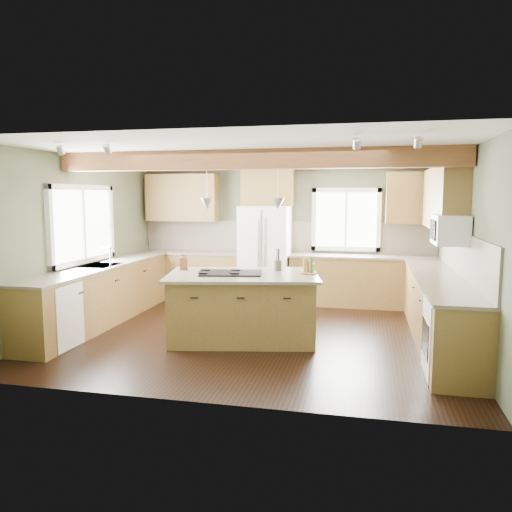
# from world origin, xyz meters

# --- Properties ---
(floor) EXTENTS (5.60, 5.60, 0.00)m
(floor) POSITION_xyz_m (0.00, 0.00, 0.00)
(floor) COLOR black
(floor) RESTS_ON ground
(ceiling) EXTENTS (5.60, 5.60, 0.00)m
(ceiling) POSITION_xyz_m (0.00, 0.00, 2.60)
(ceiling) COLOR silver
(ceiling) RESTS_ON wall_back
(wall_back) EXTENTS (5.60, 0.00, 5.60)m
(wall_back) POSITION_xyz_m (0.00, 2.50, 1.30)
(wall_back) COLOR #454C36
(wall_back) RESTS_ON ground
(wall_left) EXTENTS (0.00, 5.00, 5.00)m
(wall_left) POSITION_xyz_m (-2.80, 0.00, 1.30)
(wall_left) COLOR #454C36
(wall_left) RESTS_ON ground
(wall_right) EXTENTS (0.00, 5.00, 5.00)m
(wall_right) POSITION_xyz_m (2.80, 0.00, 1.30)
(wall_right) COLOR #454C36
(wall_right) RESTS_ON ground
(ceiling_beam) EXTENTS (5.55, 0.26, 0.26)m
(ceiling_beam) POSITION_xyz_m (0.00, -0.29, 2.47)
(ceiling_beam) COLOR brown
(ceiling_beam) RESTS_ON ceiling
(soffit_trim) EXTENTS (5.55, 0.20, 0.10)m
(soffit_trim) POSITION_xyz_m (0.00, 2.40, 2.54)
(soffit_trim) COLOR brown
(soffit_trim) RESTS_ON ceiling
(backsplash_back) EXTENTS (5.58, 0.03, 0.58)m
(backsplash_back) POSITION_xyz_m (0.00, 2.48, 1.21)
(backsplash_back) COLOR brown
(backsplash_back) RESTS_ON wall_back
(backsplash_right) EXTENTS (0.03, 3.70, 0.58)m
(backsplash_right) POSITION_xyz_m (2.78, 0.05, 1.21)
(backsplash_right) COLOR brown
(backsplash_right) RESTS_ON wall_right
(base_cab_back_left) EXTENTS (2.02, 0.60, 0.88)m
(base_cab_back_left) POSITION_xyz_m (-1.79, 2.20, 0.44)
(base_cab_back_left) COLOR brown
(base_cab_back_left) RESTS_ON floor
(counter_back_left) EXTENTS (2.06, 0.64, 0.04)m
(counter_back_left) POSITION_xyz_m (-1.79, 2.20, 0.90)
(counter_back_left) COLOR brown
(counter_back_left) RESTS_ON base_cab_back_left
(base_cab_back_right) EXTENTS (2.62, 0.60, 0.88)m
(base_cab_back_right) POSITION_xyz_m (1.49, 2.20, 0.44)
(base_cab_back_right) COLOR brown
(base_cab_back_right) RESTS_ON floor
(counter_back_right) EXTENTS (2.66, 0.64, 0.04)m
(counter_back_right) POSITION_xyz_m (1.49, 2.20, 0.90)
(counter_back_right) COLOR brown
(counter_back_right) RESTS_ON base_cab_back_right
(base_cab_left) EXTENTS (0.60, 3.70, 0.88)m
(base_cab_left) POSITION_xyz_m (-2.50, 0.05, 0.44)
(base_cab_left) COLOR brown
(base_cab_left) RESTS_ON floor
(counter_left) EXTENTS (0.64, 3.74, 0.04)m
(counter_left) POSITION_xyz_m (-2.50, 0.05, 0.90)
(counter_left) COLOR brown
(counter_left) RESTS_ON base_cab_left
(base_cab_right) EXTENTS (0.60, 3.70, 0.88)m
(base_cab_right) POSITION_xyz_m (2.50, 0.05, 0.44)
(base_cab_right) COLOR brown
(base_cab_right) RESTS_ON floor
(counter_right) EXTENTS (0.64, 3.74, 0.04)m
(counter_right) POSITION_xyz_m (2.50, 0.05, 0.90)
(counter_right) COLOR brown
(counter_right) RESTS_ON base_cab_right
(upper_cab_back_left) EXTENTS (1.40, 0.35, 0.90)m
(upper_cab_back_left) POSITION_xyz_m (-1.99, 2.33, 1.95)
(upper_cab_back_left) COLOR brown
(upper_cab_back_left) RESTS_ON wall_back
(upper_cab_over_fridge) EXTENTS (0.96, 0.35, 0.70)m
(upper_cab_over_fridge) POSITION_xyz_m (-0.30, 2.33, 2.15)
(upper_cab_over_fridge) COLOR brown
(upper_cab_over_fridge) RESTS_ON wall_back
(upper_cab_right) EXTENTS (0.35, 2.20, 0.90)m
(upper_cab_right) POSITION_xyz_m (2.62, 0.90, 1.95)
(upper_cab_right) COLOR brown
(upper_cab_right) RESTS_ON wall_right
(upper_cab_back_corner) EXTENTS (0.90, 0.35, 0.90)m
(upper_cab_back_corner) POSITION_xyz_m (2.30, 2.33, 1.95)
(upper_cab_back_corner) COLOR brown
(upper_cab_back_corner) RESTS_ON wall_back
(window_left) EXTENTS (0.04, 1.60, 1.05)m
(window_left) POSITION_xyz_m (-2.78, 0.05, 1.55)
(window_left) COLOR white
(window_left) RESTS_ON wall_left
(window_back) EXTENTS (1.10, 0.04, 1.00)m
(window_back) POSITION_xyz_m (1.15, 2.48, 1.55)
(window_back) COLOR white
(window_back) RESTS_ON wall_back
(sink) EXTENTS (0.50, 0.65, 0.03)m
(sink) POSITION_xyz_m (-2.50, 0.05, 0.91)
(sink) COLOR #262628
(sink) RESTS_ON counter_left
(faucet) EXTENTS (0.02, 0.02, 0.28)m
(faucet) POSITION_xyz_m (-2.32, 0.05, 1.05)
(faucet) COLOR #B2B2B7
(faucet) RESTS_ON sink
(dishwasher) EXTENTS (0.60, 0.60, 0.84)m
(dishwasher) POSITION_xyz_m (-2.49, -1.25, 0.43)
(dishwasher) COLOR white
(dishwasher) RESTS_ON floor
(oven) EXTENTS (0.60, 0.72, 0.84)m
(oven) POSITION_xyz_m (2.49, -1.25, 0.43)
(oven) COLOR white
(oven) RESTS_ON floor
(microwave) EXTENTS (0.40, 0.70, 0.38)m
(microwave) POSITION_xyz_m (2.58, -0.05, 1.55)
(microwave) COLOR white
(microwave) RESTS_ON wall_right
(pendant_left) EXTENTS (0.18, 0.18, 0.16)m
(pendant_left) POSITION_xyz_m (-0.61, -0.39, 1.88)
(pendant_left) COLOR #B2B2B7
(pendant_left) RESTS_ON ceiling
(pendant_right) EXTENTS (0.18, 0.18, 0.16)m
(pendant_right) POSITION_xyz_m (0.34, -0.20, 1.88)
(pendant_right) COLOR #B2B2B7
(pendant_right) RESTS_ON ceiling
(refrigerator) EXTENTS (0.90, 0.74, 1.80)m
(refrigerator) POSITION_xyz_m (-0.30, 2.12, 0.90)
(refrigerator) COLOR white
(refrigerator) RESTS_ON floor
(island) EXTENTS (2.12, 1.53, 0.88)m
(island) POSITION_xyz_m (-0.13, -0.29, 0.44)
(island) COLOR brown
(island) RESTS_ON floor
(island_top) EXTENTS (2.27, 1.68, 0.04)m
(island_top) POSITION_xyz_m (-0.13, -0.29, 0.90)
(island_top) COLOR brown
(island_top) RESTS_ON island
(cooktop) EXTENTS (0.93, 0.71, 0.02)m
(cooktop) POSITION_xyz_m (-0.29, -0.33, 0.93)
(cooktop) COLOR black
(cooktop) RESTS_ON island_top
(knife_block) EXTENTS (0.13, 0.10, 0.18)m
(knife_block) POSITION_xyz_m (-1.04, -0.16, 1.01)
(knife_block) COLOR brown
(knife_block) RESTS_ON island_top
(utensil_crock) EXTENTS (0.14, 0.14, 0.15)m
(utensil_crock) POSITION_xyz_m (0.29, 0.08, 0.99)
(utensil_crock) COLOR #3C3530
(utensil_crock) RESTS_ON island_top
(bottle_tray) EXTENTS (0.26, 0.26, 0.23)m
(bottle_tray) POSITION_xyz_m (0.75, -0.09, 1.03)
(bottle_tray) COLOR brown
(bottle_tray) RESTS_ON island_top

